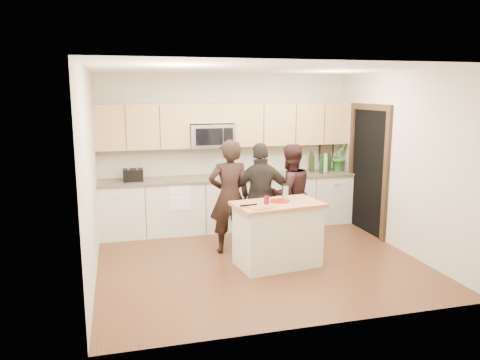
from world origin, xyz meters
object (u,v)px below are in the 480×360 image
object	(u,v)px
toaster	(133,175)
island	(277,234)
woman_right	(261,197)
woman_left	(229,197)
woman_center	(290,194)

from	to	relation	value
toaster	island	bearing A→B (deg)	-45.57
island	woman_right	xyz separation A→B (m)	(-0.02, 0.71, 0.37)
woman_left	woman_center	world-z (taller)	woman_left
island	woman_right	distance (m)	0.80
woman_left	woman_center	distance (m)	1.04
woman_left	woman_center	bearing A→B (deg)	-167.97
woman_center	toaster	bearing A→B (deg)	-32.55
woman_right	woman_center	bearing A→B (deg)	-154.95
island	toaster	size ratio (longest dim) A/B	3.96
island	woman_center	xyz separation A→B (m)	(0.51, 0.89, 0.35)
island	woman_center	bearing A→B (deg)	52.25
toaster	woman_center	xyz separation A→B (m)	(2.38, -1.02, -0.24)
toaster	woman_center	world-z (taller)	woman_center
woman_center	woman_right	xyz separation A→B (m)	(-0.53, -0.18, 0.03)
toaster	woman_left	bearing A→B (deg)	-41.45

